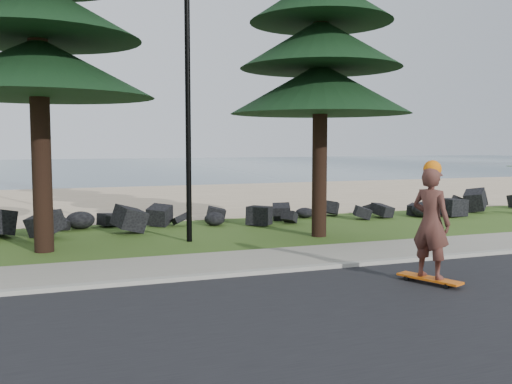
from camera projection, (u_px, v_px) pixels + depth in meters
ground at (225, 267)px, 11.67m from camera, size 160.00×160.00×0.00m
road at (325, 337)px, 7.45m from camera, size 160.00×7.00×0.02m
kerb at (239, 274)px, 10.82m from camera, size 160.00×0.20×0.10m
sidewalk at (223, 263)px, 11.85m from camera, size 160.00×2.00×0.08m
beach_sand at (131, 200)px, 25.25m from camera, size 160.00×15.00×0.01m
ocean at (84, 167)px, 59.44m from camera, size 160.00×58.00×0.01m
seawall_boulders at (171, 228)px, 16.91m from camera, size 60.00×2.40×1.10m
lamp_post at (188, 79)px, 14.30m from camera, size 0.25×0.14×8.14m
skateboarder at (431, 223)px, 10.10m from camera, size 0.72×1.21×2.21m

